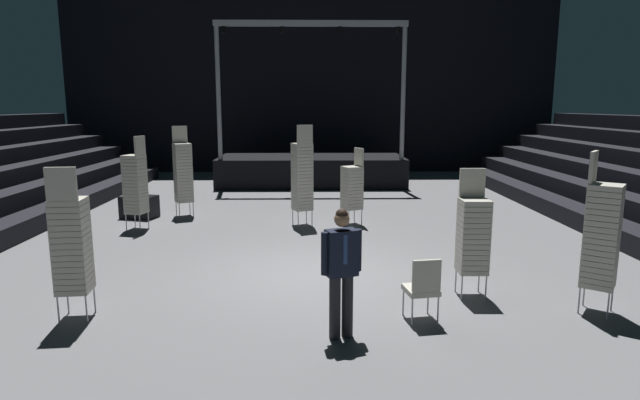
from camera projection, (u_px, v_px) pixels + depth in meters
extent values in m
cube|color=slate|center=(311.00, 276.00, 9.64)|extent=(22.00, 30.00, 0.10)
cube|color=black|center=(311.00, 83.00, 23.67)|extent=(22.00, 0.30, 8.00)
cube|color=black|center=(311.00, 170.00, 20.32)|extent=(7.05, 2.98, 1.08)
cylinder|color=#9EA0A8|center=(218.00, 93.00, 18.53)|extent=(0.16, 0.16, 4.74)
cylinder|color=#9EA0A8|center=(403.00, 93.00, 18.64)|extent=(0.16, 0.16, 4.74)
cube|color=#9EA0A8|center=(311.00, 23.00, 18.16)|extent=(6.75, 0.20, 0.20)
cylinder|color=black|center=(223.00, 30.00, 18.15)|extent=(0.18, 0.18, 0.22)
cylinder|color=black|center=(282.00, 30.00, 18.18)|extent=(0.18, 0.18, 0.22)
cylinder|color=black|center=(340.00, 30.00, 18.22)|extent=(0.18, 0.18, 0.22)
cylinder|color=black|center=(398.00, 30.00, 18.25)|extent=(0.18, 0.18, 0.22)
cylinder|color=black|center=(347.00, 305.00, 6.93)|extent=(0.15, 0.15, 0.86)
cylinder|color=black|center=(335.00, 307.00, 6.87)|extent=(0.15, 0.15, 0.86)
cube|color=silver|center=(343.00, 254.00, 6.72)|extent=(0.20, 0.16, 0.61)
cube|color=black|center=(341.00, 253.00, 6.77)|extent=(0.46, 0.36, 0.61)
cube|color=navy|center=(345.00, 249.00, 6.65)|extent=(0.06, 0.03, 0.39)
cylinder|color=black|center=(358.00, 250.00, 6.85)|extent=(0.12, 0.12, 0.56)
cylinder|color=black|center=(324.00, 254.00, 6.68)|extent=(0.12, 0.12, 0.56)
sphere|color=#936B4C|center=(341.00, 219.00, 6.69)|extent=(0.20, 0.20, 0.20)
sphere|color=black|center=(342.00, 215.00, 6.68)|extent=(0.16, 0.16, 0.16)
cylinder|color=#B2B5BA|center=(193.00, 209.00, 14.48)|extent=(0.02, 0.02, 0.40)
cylinder|color=#B2B5BA|center=(179.00, 211.00, 14.30)|extent=(0.02, 0.02, 0.40)
cylinder|color=#B2B5BA|center=(190.00, 207.00, 14.81)|extent=(0.02, 0.02, 0.40)
cylinder|color=#B2B5BA|center=(176.00, 208.00, 14.64)|extent=(0.02, 0.02, 0.40)
cube|color=#B7B2A3|center=(184.00, 200.00, 14.51)|extent=(0.59, 0.59, 0.08)
cube|color=#B7B2A3|center=(184.00, 197.00, 14.50)|extent=(0.59, 0.59, 0.08)
cube|color=#B7B2A3|center=(184.00, 194.00, 14.48)|extent=(0.59, 0.59, 0.08)
cube|color=#B7B2A3|center=(184.00, 191.00, 14.47)|extent=(0.59, 0.59, 0.08)
cube|color=#B7B2A3|center=(184.00, 188.00, 14.45)|extent=(0.59, 0.59, 0.08)
cube|color=#B7B2A3|center=(183.00, 185.00, 14.44)|extent=(0.59, 0.59, 0.08)
cube|color=#B7B2A3|center=(183.00, 182.00, 14.42)|extent=(0.59, 0.59, 0.08)
cube|color=#B7B2A3|center=(183.00, 179.00, 14.41)|extent=(0.59, 0.59, 0.08)
cube|color=#B7B2A3|center=(183.00, 176.00, 14.39)|extent=(0.59, 0.59, 0.08)
cube|color=#B7B2A3|center=(183.00, 173.00, 14.38)|extent=(0.59, 0.59, 0.08)
cube|color=#B7B2A3|center=(183.00, 170.00, 14.36)|extent=(0.59, 0.59, 0.08)
cube|color=#B7B2A3|center=(183.00, 167.00, 14.35)|extent=(0.59, 0.59, 0.08)
cube|color=#B7B2A3|center=(182.00, 164.00, 14.33)|extent=(0.59, 0.59, 0.08)
cube|color=#B7B2A3|center=(182.00, 160.00, 14.32)|extent=(0.59, 0.59, 0.08)
cube|color=#B7B2A3|center=(182.00, 157.00, 14.30)|extent=(0.59, 0.59, 0.08)
cube|color=#B7B2A3|center=(182.00, 154.00, 14.29)|extent=(0.59, 0.59, 0.08)
cube|color=#B7B2A3|center=(182.00, 151.00, 14.27)|extent=(0.59, 0.59, 0.08)
cube|color=#B7B2A3|center=(182.00, 148.00, 14.25)|extent=(0.59, 0.59, 0.08)
cube|color=#B7B2A3|center=(182.00, 145.00, 14.24)|extent=(0.59, 0.59, 0.08)
cube|color=#B7B2A3|center=(179.00, 134.00, 14.36)|extent=(0.38, 0.23, 0.46)
cylinder|color=#B2B5BA|center=(126.00, 222.00, 12.89)|extent=(0.02, 0.02, 0.40)
cylinder|color=#B2B5BA|center=(135.00, 219.00, 13.25)|extent=(0.02, 0.02, 0.40)
cylinder|color=#B2B5BA|center=(140.00, 223.00, 12.80)|extent=(0.02, 0.02, 0.40)
cylinder|color=#B2B5BA|center=(148.00, 220.00, 13.17)|extent=(0.02, 0.02, 0.40)
cube|color=#B7B2A3|center=(137.00, 211.00, 12.99)|extent=(0.54, 0.54, 0.08)
cube|color=#B7B2A3|center=(136.00, 208.00, 12.97)|extent=(0.54, 0.54, 0.08)
cube|color=#B7B2A3|center=(136.00, 205.00, 12.95)|extent=(0.54, 0.54, 0.08)
cube|color=#B7B2A3|center=(136.00, 201.00, 12.94)|extent=(0.54, 0.54, 0.08)
cube|color=#B7B2A3|center=(136.00, 198.00, 12.92)|extent=(0.54, 0.54, 0.08)
cube|color=#B7B2A3|center=(136.00, 195.00, 12.91)|extent=(0.54, 0.54, 0.08)
cube|color=#B7B2A3|center=(135.00, 191.00, 12.89)|extent=(0.54, 0.54, 0.08)
cube|color=#B7B2A3|center=(135.00, 188.00, 12.88)|extent=(0.54, 0.54, 0.08)
cube|color=#B7B2A3|center=(135.00, 184.00, 12.86)|extent=(0.54, 0.54, 0.08)
cube|color=#B7B2A3|center=(135.00, 181.00, 12.85)|extent=(0.54, 0.54, 0.08)
cube|color=#B7B2A3|center=(134.00, 177.00, 12.83)|extent=(0.54, 0.54, 0.08)
cube|color=#B7B2A3|center=(134.00, 174.00, 12.82)|extent=(0.54, 0.54, 0.08)
cube|color=#B7B2A3|center=(134.00, 171.00, 12.80)|extent=(0.54, 0.54, 0.08)
cube|color=#B7B2A3|center=(134.00, 167.00, 12.79)|extent=(0.54, 0.54, 0.08)
cube|color=#B7B2A3|center=(134.00, 164.00, 12.77)|extent=(0.54, 0.54, 0.08)
cube|color=#B7B2A3|center=(133.00, 160.00, 12.76)|extent=(0.54, 0.54, 0.08)
cube|color=#B7B2A3|center=(133.00, 157.00, 12.74)|extent=(0.54, 0.54, 0.08)
cube|color=#B7B2A3|center=(140.00, 146.00, 12.65)|extent=(0.15, 0.40, 0.46)
cylinder|color=#B2B5BA|center=(293.00, 217.00, 13.54)|extent=(0.02, 0.02, 0.40)
cylinder|color=#B2B5BA|center=(306.00, 215.00, 13.69)|extent=(0.02, 0.02, 0.40)
cylinder|color=#B2B5BA|center=(298.00, 220.00, 13.20)|extent=(0.02, 0.02, 0.40)
cylinder|color=#B2B5BA|center=(312.00, 218.00, 13.35)|extent=(0.02, 0.02, 0.40)
cube|color=#B7B2A3|center=(302.00, 208.00, 13.40)|extent=(0.58, 0.58, 0.08)
cube|color=#B7B2A3|center=(302.00, 205.00, 13.39)|extent=(0.58, 0.58, 0.08)
cube|color=#B7B2A3|center=(302.00, 202.00, 13.37)|extent=(0.58, 0.58, 0.08)
cube|color=#B7B2A3|center=(302.00, 198.00, 13.36)|extent=(0.58, 0.58, 0.08)
cube|color=#B7B2A3|center=(302.00, 195.00, 13.34)|extent=(0.58, 0.58, 0.08)
cube|color=#B7B2A3|center=(302.00, 192.00, 13.33)|extent=(0.58, 0.58, 0.08)
cube|color=#B7B2A3|center=(302.00, 188.00, 13.31)|extent=(0.58, 0.58, 0.08)
cube|color=#B7B2A3|center=(302.00, 185.00, 13.30)|extent=(0.58, 0.58, 0.08)
cube|color=#B7B2A3|center=(302.00, 182.00, 13.28)|extent=(0.58, 0.58, 0.08)
cube|color=#B7B2A3|center=(302.00, 179.00, 13.26)|extent=(0.58, 0.58, 0.08)
cube|color=#B7B2A3|center=(302.00, 175.00, 13.25)|extent=(0.58, 0.58, 0.08)
cube|color=#B7B2A3|center=(302.00, 172.00, 13.23)|extent=(0.58, 0.58, 0.08)
cube|color=#B7B2A3|center=(302.00, 168.00, 13.22)|extent=(0.58, 0.58, 0.08)
cube|color=#B7B2A3|center=(302.00, 165.00, 13.20)|extent=(0.58, 0.58, 0.08)
cube|color=#B7B2A3|center=(302.00, 162.00, 13.19)|extent=(0.58, 0.58, 0.08)
cube|color=#B7B2A3|center=(302.00, 158.00, 13.17)|extent=(0.58, 0.58, 0.08)
cube|color=#B7B2A3|center=(302.00, 155.00, 13.16)|extent=(0.58, 0.58, 0.08)
cube|color=#B7B2A3|center=(302.00, 152.00, 13.14)|extent=(0.58, 0.58, 0.08)
cube|color=#B7B2A3|center=(302.00, 148.00, 13.13)|extent=(0.58, 0.58, 0.08)
cube|color=#B7B2A3|center=(302.00, 145.00, 13.11)|extent=(0.58, 0.58, 0.08)
cube|color=#B7B2A3|center=(305.00, 134.00, 12.89)|extent=(0.39, 0.20, 0.46)
cylinder|color=#B2B5BA|center=(349.00, 219.00, 13.30)|extent=(0.02, 0.02, 0.40)
cylinder|color=#B2B5BA|center=(341.00, 216.00, 13.64)|extent=(0.02, 0.02, 0.40)
cylinder|color=#B2B5BA|center=(362.00, 217.00, 13.47)|extent=(0.02, 0.02, 0.40)
cylinder|color=#B2B5BA|center=(354.00, 215.00, 13.80)|extent=(0.02, 0.02, 0.40)
cube|color=#B7B2A3|center=(352.00, 207.00, 13.51)|extent=(0.59, 0.59, 0.08)
cube|color=#B7B2A3|center=(352.00, 204.00, 13.49)|extent=(0.59, 0.59, 0.08)
cube|color=#B7B2A3|center=(352.00, 201.00, 13.48)|extent=(0.59, 0.59, 0.08)
cube|color=#B7B2A3|center=(352.00, 198.00, 13.46)|extent=(0.59, 0.59, 0.08)
cube|color=#B7B2A3|center=(352.00, 194.00, 13.45)|extent=(0.59, 0.59, 0.08)
cube|color=#B7B2A3|center=(352.00, 191.00, 13.43)|extent=(0.59, 0.59, 0.08)
cube|color=#B7B2A3|center=(352.00, 188.00, 13.42)|extent=(0.59, 0.59, 0.08)
cube|color=#B7B2A3|center=(352.00, 185.00, 13.40)|extent=(0.59, 0.59, 0.08)
cube|color=#B7B2A3|center=(352.00, 181.00, 13.39)|extent=(0.59, 0.59, 0.08)
cube|color=#B7B2A3|center=(352.00, 178.00, 13.37)|extent=(0.59, 0.59, 0.08)
cube|color=#B7B2A3|center=(352.00, 175.00, 13.36)|extent=(0.59, 0.59, 0.08)
cube|color=#B7B2A3|center=(352.00, 171.00, 13.34)|extent=(0.59, 0.59, 0.08)
cube|color=#B7B2A3|center=(352.00, 168.00, 13.33)|extent=(0.59, 0.59, 0.08)
cube|color=#B7B2A3|center=(359.00, 157.00, 13.36)|extent=(0.22, 0.39, 0.46)
cylinder|color=#B2B5BA|center=(486.00, 288.00, 8.26)|extent=(0.02, 0.02, 0.40)
cylinder|color=#B2B5BA|center=(462.00, 288.00, 8.26)|extent=(0.02, 0.02, 0.40)
cylinder|color=#B2B5BA|center=(479.00, 280.00, 8.63)|extent=(0.02, 0.02, 0.40)
cylinder|color=#B2B5BA|center=(455.00, 280.00, 8.63)|extent=(0.02, 0.02, 0.40)
cube|color=#B7B2A3|center=(471.00, 270.00, 8.40)|extent=(0.45, 0.45, 0.08)
cube|color=#B7B2A3|center=(471.00, 264.00, 8.39)|extent=(0.45, 0.45, 0.08)
cube|color=#B7B2A3|center=(472.00, 259.00, 8.37)|extent=(0.45, 0.45, 0.08)
cube|color=#B7B2A3|center=(472.00, 254.00, 8.36)|extent=(0.45, 0.45, 0.08)
cube|color=#B7B2A3|center=(472.00, 249.00, 8.34)|extent=(0.45, 0.45, 0.08)
cube|color=#B7B2A3|center=(472.00, 244.00, 8.33)|extent=(0.45, 0.45, 0.08)
cube|color=#B7B2A3|center=(473.00, 239.00, 8.31)|extent=(0.45, 0.45, 0.08)
cube|color=#B7B2A3|center=(473.00, 233.00, 8.30)|extent=(0.45, 0.45, 0.08)
cube|color=#B7B2A3|center=(473.00, 228.00, 8.28)|extent=(0.45, 0.45, 0.08)
cube|color=#B7B2A3|center=(473.00, 223.00, 8.27)|extent=(0.45, 0.45, 0.08)
cube|color=#B7B2A3|center=(474.00, 218.00, 8.25)|extent=(0.45, 0.45, 0.08)
cube|color=#B7B2A3|center=(474.00, 212.00, 8.24)|extent=(0.45, 0.45, 0.08)
cube|color=#B7B2A3|center=(474.00, 207.00, 8.22)|extent=(0.45, 0.45, 0.08)
cube|color=#B7B2A3|center=(475.00, 202.00, 8.21)|extent=(0.45, 0.45, 0.08)
cube|color=#B7B2A3|center=(472.00, 183.00, 8.35)|extent=(0.41, 0.06, 0.46)
cylinder|color=#B2B5BA|center=(612.00, 298.00, 7.82)|extent=(0.02, 0.02, 0.40)
cylinder|color=#B2B5BA|center=(608.00, 306.00, 7.52)|extent=(0.02, 0.02, 0.40)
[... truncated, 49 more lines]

